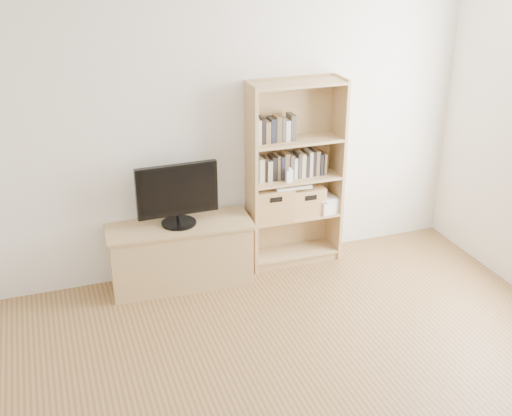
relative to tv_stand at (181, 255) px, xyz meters
name	(u,v)px	position (x,y,z in m)	size (l,w,h in m)	color
back_wall	(222,128)	(0.46, 0.22, 1.03)	(4.50, 0.02, 2.60)	silver
tv_stand	(181,255)	(0.00, 0.00, 0.00)	(1.19, 0.45, 0.55)	tan
bookshelf	(295,175)	(1.09, 0.07, 0.58)	(0.85, 0.30, 1.70)	tan
television	(177,194)	(0.00, 0.00, 0.57)	(0.69, 0.05, 0.54)	black
books_row_mid	(295,165)	(1.09, 0.09, 0.66)	(0.79, 0.15, 0.21)	#3F3C33
books_row_upper	(275,130)	(0.90, 0.09, 1.00)	(0.36, 0.13, 0.19)	#3F3C33
baby_monitor	(289,176)	(0.99, -0.02, 0.61)	(0.06, 0.04, 0.11)	white
basket_left	(271,202)	(0.86, 0.07, 0.34)	(0.35, 0.29, 0.29)	#A9864C
basket_right	(305,199)	(1.19, 0.07, 0.33)	(0.31, 0.26, 0.26)	#A9864C
laptop	(291,184)	(1.04, 0.05, 0.50)	(0.33, 0.23, 0.03)	white
magazine_stack	(324,203)	(1.38, 0.07, 0.26)	(0.18, 0.26, 0.12)	beige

